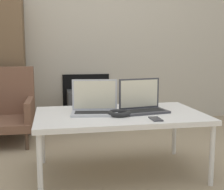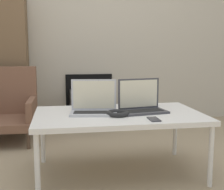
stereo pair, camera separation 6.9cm
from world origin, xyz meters
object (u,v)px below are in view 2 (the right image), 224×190
object	(u,v)px
laptop_right	(142,104)
tv	(91,108)
laptop_left	(94,105)
phone	(154,119)
headphones	(118,113)
armchair	(5,107)

from	to	relation	value
laptop_right	tv	world-z (taller)	laptop_right
laptop_left	phone	world-z (taller)	laptop_left
laptop_right	tv	xyz separation A→B (m)	(-0.24, 1.51, -0.32)
headphones	armchair	size ratio (longest dim) A/B	0.22
laptop_right	headphones	xyz separation A→B (m)	(-0.21, -0.11, -0.04)
headphones	tv	world-z (taller)	headphones
laptop_left	laptop_right	xyz separation A→B (m)	(0.37, -0.00, 0.00)
phone	laptop_left	bearing A→B (deg)	143.31
headphones	armchair	distance (m)	1.56
headphones	tv	xyz separation A→B (m)	(-0.04, 1.62, -0.27)
tv	laptop_left	bearing A→B (deg)	-94.79
phone	tv	bearing A→B (deg)	98.12
headphones	phone	distance (m)	0.28
armchair	headphones	bearing A→B (deg)	-49.23
laptop_left	armchair	world-z (taller)	armchair
laptop_right	headphones	world-z (taller)	laptop_right
laptop_right	phone	size ratio (longest dim) A/B	2.89
laptop_left	headphones	bearing A→B (deg)	-25.67
laptop_right	tv	distance (m)	1.56
phone	armchair	xyz separation A→B (m)	(-1.21, 1.37, -0.13)
laptop_right	phone	bearing A→B (deg)	-97.57
laptop_right	armchair	bearing A→B (deg)	127.99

